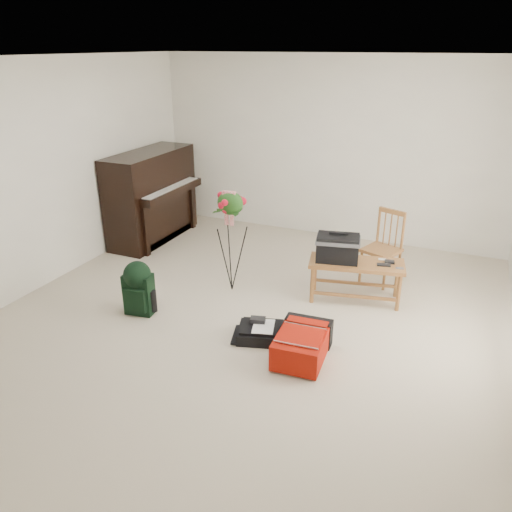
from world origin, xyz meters
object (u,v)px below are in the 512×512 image
at_px(green_backpack, 138,285).
at_px(flower_stand, 231,242).
at_px(piano, 152,198).
at_px(dining_chair, 382,248).
at_px(bench, 344,252).
at_px(red_suitcase, 304,342).
at_px(black_duffel, 262,332).

height_order(green_backpack, flower_stand, flower_stand).
xyz_separation_m(piano, dining_chair, (3.25, -0.13, -0.18)).
xyz_separation_m(piano, green_backpack, (1.11, -1.92, -0.28)).
distance_m(bench, dining_chair, 0.68).
bearing_deg(piano, flower_stand, -30.82).
distance_m(red_suitcase, black_duffel, 0.47).
bearing_deg(black_duffel, dining_chair, 49.32).
distance_m(bench, black_duffel, 1.32).
xyz_separation_m(green_backpack, flower_stand, (0.64, 0.87, 0.27)).
bearing_deg(black_duffel, bench, 50.93).
bearing_deg(red_suitcase, bench, 84.99).
xyz_separation_m(piano, flower_stand, (1.75, -1.04, -0.01)).
distance_m(piano, flower_stand, 2.04).
bearing_deg(green_backpack, dining_chair, 31.48).
relative_size(green_backpack, flower_stand, 0.48).
bearing_deg(piano, black_duffel, -36.97).
height_order(piano, green_backpack, piano).
bearing_deg(dining_chair, black_duffel, -93.87).
xyz_separation_m(piano, black_duffel, (2.47, -1.86, -0.53)).
bearing_deg(red_suitcase, piano, 142.11).
bearing_deg(green_backpack, bench, 24.68).
relative_size(piano, dining_chair, 1.75).
distance_m(dining_chair, red_suitcase, 1.89).
bearing_deg(flower_stand, red_suitcase, -45.50).
bearing_deg(black_duffel, piano, 126.71).
relative_size(piano, bench, 1.41).
relative_size(piano, black_duffel, 2.83).
bearing_deg(piano, green_backpack, -59.90).
bearing_deg(bench, green_backpack, -159.05).
relative_size(dining_chair, red_suitcase, 1.32).
distance_m(piano, green_backpack, 2.23).
xyz_separation_m(bench, dining_chair, (0.31, 0.59, -0.13)).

